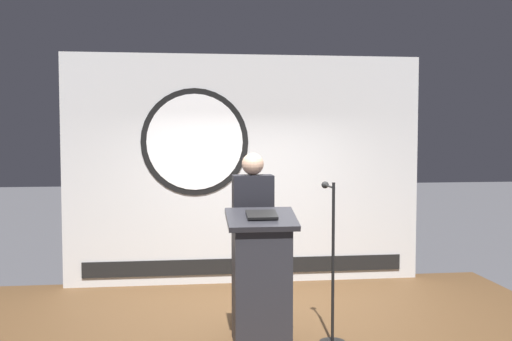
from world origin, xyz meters
TOP-DOWN VIEW (x-y plane):
  - stage_platform at (0.00, 0.00)m, footprint 6.40×4.00m
  - banner_display at (-0.03, 1.85)m, footprint 4.58×0.12m
  - podium at (-0.10, -0.45)m, footprint 0.64×0.50m
  - speaker_person at (-0.12, 0.03)m, footprint 0.40×0.26m
  - microphone_stand at (0.54, -0.55)m, footprint 0.24×0.48m

SIDE VIEW (x-z plane):
  - stage_platform at x=0.00m, z-range 0.00..0.30m
  - microphone_stand at x=0.54m, z-range 0.07..1.57m
  - podium at x=-0.10m, z-range 0.28..1.51m
  - speaker_person at x=-0.12m, z-range 0.32..2.06m
  - banner_display at x=-0.03m, z-range 0.30..3.23m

